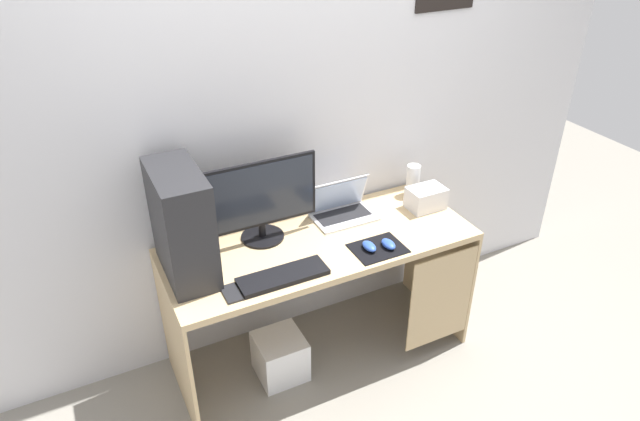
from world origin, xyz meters
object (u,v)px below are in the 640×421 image
(laptop, at_px, (342,209))
(keyboard, at_px, (283,276))
(monitor, at_px, (261,200))
(speaker, at_px, (413,180))
(pc_tower, at_px, (182,224))
(mouse_right, at_px, (388,244))
(cell_phone, at_px, (231,293))
(subwoofer, at_px, (280,356))
(mouse_left, at_px, (369,246))
(projector, at_px, (426,198))

(laptop, bearing_deg, keyboard, -144.05)
(monitor, relative_size, speaker, 3.18)
(pc_tower, bearing_deg, mouse_right, -15.19)
(cell_phone, height_order, subwoofer, cell_phone)
(pc_tower, relative_size, laptop, 1.57)
(keyboard, xyz_separation_m, mouse_right, (0.56, -0.00, 0.01))
(cell_phone, bearing_deg, mouse_right, -0.04)
(speaker, distance_m, keyboard, 1.06)
(monitor, distance_m, mouse_left, 0.58)
(monitor, distance_m, speaker, 0.95)
(pc_tower, height_order, speaker, pc_tower)
(mouse_left, bearing_deg, mouse_right, -14.74)
(cell_phone, bearing_deg, projector, 11.33)
(speaker, height_order, subwoofer, speaker)
(monitor, bearing_deg, mouse_left, -37.51)
(pc_tower, xyz_separation_m, cell_phone, (0.12, -0.25, -0.25))
(laptop, relative_size, subwoofer, 1.33)
(cell_phone, bearing_deg, pc_tower, 115.90)
(monitor, relative_size, subwoofer, 2.32)
(mouse_right, bearing_deg, projector, 31.65)
(monitor, distance_m, mouse_right, 0.66)
(pc_tower, distance_m, mouse_left, 0.90)
(cell_phone, bearing_deg, laptop, 26.12)
(mouse_right, bearing_deg, subwoofer, 164.38)
(laptop, distance_m, cell_phone, 0.84)
(subwoofer, bearing_deg, pc_tower, 165.41)
(pc_tower, relative_size, monitor, 0.90)
(speaker, bearing_deg, keyboard, -157.87)
(mouse_right, bearing_deg, mouse_left, 165.26)
(subwoofer, bearing_deg, projector, 5.57)
(projector, bearing_deg, keyboard, -166.07)
(pc_tower, xyz_separation_m, subwoofer, (0.40, -0.10, -0.89))
(monitor, height_order, keyboard, monitor)
(laptop, relative_size, speaker, 1.82)
(mouse_right, distance_m, cell_phone, 0.81)
(speaker, xyz_separation_m, mouse_left, (-0.51, -0.38, -0.07))
(speaker, bearing_deg, mouse_left, -143.40)
(monitor, height_order, speaker, monitor)
(laptop, bearing_deg, mouse_left, -95.40)
(monitor, relative_size, laptop, 1.75)
(mouse_left, bearing_deg, cell_phone, -178.05)
(mouse_left, bearing_deg, monitor, 142.49)
(monitor, xyz_separation_m, cell_phone, (-0.29, -0.35, -0.22))
(mouse_right, bearing_deg, keyboard, 179.49)
(subwoofer, bearing_deg, speaker, 14.74)
(keyboard, bearing_deg, mouse_left, 2.44)
(laptop, relative_size, keyboard, 0.79)
(projector, height_order, mouse_right, projector)
(speaker, bearing_deg, laptop, -175.93)
(speaker, relative_size, projector, 0.91)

